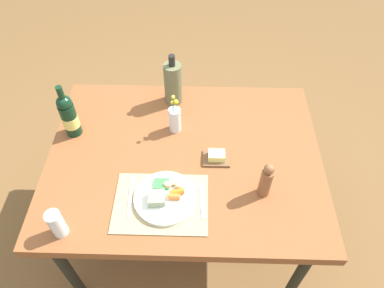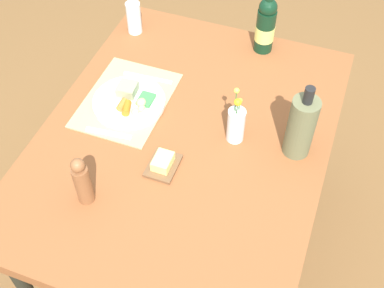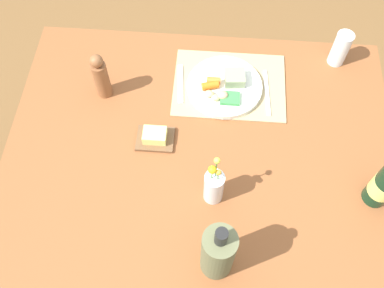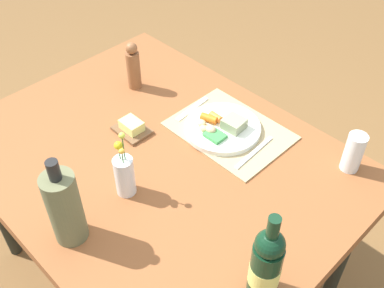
{
  "view_description": "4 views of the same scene",
  "coord_description": "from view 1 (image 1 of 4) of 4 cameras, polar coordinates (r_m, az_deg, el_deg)",
  "views": [
    {
      "loc": [
        0.07,
        -1.1,
        2.14
      ],
      "look_at": [
        0.04,
        -0.02,
        0.86
      ],
      "focal_mm": 33.63,
      "sensor_mm": 36.0,
      "label": 1
    },
    {
      "loc": [
        1.1,
        0.43,
        2.13
      ],
      "look_at": [
        0.08,
        0.06,
        0.82
      ],
      "focal_mm": 46.61,
      "sensor_mm": 36.0,
      "label": 2
    },
    {
      "loc": [
        -0.03,
        0.71,
        2.06
      ],
      "look_at": [
        0.03,
        -0.0,
        0.77
      ],
      "focal_mm": 40.47,
      "sensor_mm": 36.0,
      "label": 3
    },
    {
      "loc": [
        -0.89,
        0.7,
        1.86
      ],
      "look_at": [
        -0.09,
        -0.09,
        0.81
      ],
      "focal_mm": 42.87,
      "sensor_mm": 36.0,
      "label": 4
    }
  ],
  "objects": [
    {
      "name": "ground_plane",
      "position": [
        2.4,
        -0.93,
        -12.97
      ],
      "size": [
        8.0,
        8.0,
        0.0
      ],
      "primitive_type": "plane",
      "color": "brown"
    },
    {
      "name": "dining_table",
      "position": [
        1.82,
        -1.2,
        -3.02
      ],
      "size": [
        1.34,
        1.03,
        0.75
      ],
      "color": "brown",
      "rests_on": "ground_plane"
    },
    {
      "name": "placemat",
      "position": [
        1.62,
        -4.95,
        -9.32
      ],
      "size": [
        0.42,
        0.31,
        0.01
      ],
      "primitive_type": "cube",
      "color": "tan",
      "rests_on": "dining_table"
    },
    {
      "name": "dinner_plate",
      "position": [
        1.61,
        -4.3,
        -8.34
      ],
      "size": [
        0.28,
        0.28,
        0.06
      ],
      "color": "white",
      "rests_on": "placemat"
    },
    {
      "name": "fork",
      "position": [
        1.65,
        -9.75,
        -8.16
      ],
      "size": [
        0.03,
        0.21,
        0.0
      ],
      "primitive_type": "cube",
      "rotation": [
        0.0,
        0.0,
        0.06
      ],
      "color": "silver",
      "rests_on": "placemat"
    },
    {
      "name": "knife",
      "position": [
        1.61,
        1.62,
        -9.01
      ],
      "size": [
        0.04,
        0.18,
        0.0
      ],
      "primitive_type": "cube",
      "rotation": [
        0.0,
        0.0,
        0.1
      ],
      "color": "silver",
      "rests_on": "placemat"
    },
    {
      "name": "flower_vase",
      "position": [
        1.83,
        -2.74,
        4.0
      ],
      "size": [
        0.06,
        0.06,
        0.24
      ],
      "color": "silver",
      "rests_on": "dining_table"
    },
    {
      "name": "butter_dish",
      "position": [
        1.74,
        3.89,
        -2.05
      ],
      "size": [
        0.13,
        0.1,
        0.05
      ],
      "color": "brown",
      "rests_on": "dining_table"
    },
    {
      "name": "pepper_mill",
      "position": [
        1.6,
        11.66,
        -5.69
      ],
      "size": [
        0.05,
        0.05,
        0.2
      ],
      "color": "brown",
      "rests_on": "dining_table"
    },
    {
      "name": "cooler_bottle",
      "position": [
        1.96,
        -3.04,
        9.63
      ],
      "size": [
        0.1,
        0.1,
        0.3
      ],
      "color": "#626443",
      "rests_on": "dining_table"
    },
    {
      "name": "wine_bottle",
      "position": [
        1.88,
        -18.96,
        4.29
      ],
      "size": [
        0.08,
        0.08,
        0.31
      ],
      "color": "black",
      "rests_on": "dining_table"
    },
    {
      "name": "water_tumbler",
      "position": [
        1.59,
        -20.57,
        -11.9
      ],
      "size": [
        0.06,
        0.06,
        0.14
      ],
      "color": "silver",
      "rests_on": "dining_table"
    }
  ]
}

